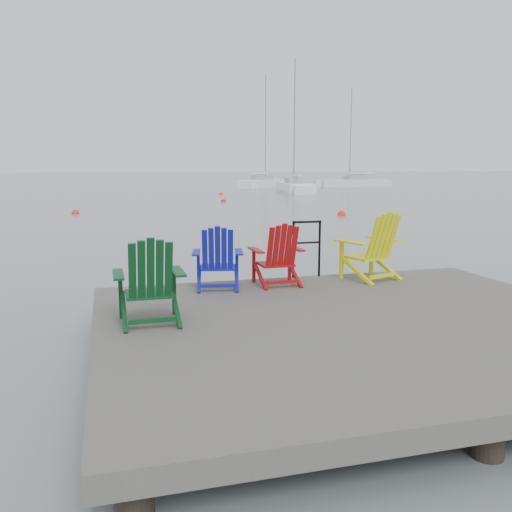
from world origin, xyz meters
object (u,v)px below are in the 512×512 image
object	(u,v)px
sailboat_far	(353,184)
buoy_d	(221,195)
sailboat_near	(294,188)
chair_green	(150,281)
chair_red	(278,255)
buoy_c	(223,202)
buoy_a	(342,215)
buoy_b	(76,214)
chair_yellow	(373,246)
chair_blue	(218,258)
sailboat_mid	(264,184)
handrail	(307,243)

from	to	relation	value
sailboat_far	buoy_d	size ratio (longest dim) A/B	29.59
sailboat_near	chair_green	bearing A→B (deg)	-101.57
chair_red	buoy_c	world-z (taller)	chair_red
chair_green	buoy_a	size ratio (longest dim) A/B	2.41
chair_red	buoy_b	world-z (taller)	chair_red
chair_red	chair_yellow	xyz separation A→B (m)	(1.53, -0.01, 0.07)
chair_yellow	sailboat_near	bearing A→B (deg)	54.13
sailboat_near	buoy_c	xyz separation A→B (m)	(-8.73, -11.02, -0.36)
chair_yellow	sailboat_far	world-z (taller)	sailboat_far
chair_blue	chair_yellow	world-z (taller)	chair_yellow
sailboat_near	sailboat_mid	distance (m)	12.22
sailboat_near	chair_blue	bearing A→B (deg)	-100.94
buoy_a	sailboat_near	bearing A→B (deg)	75.91
sailboat_far	sailboat_near	bearing A→B (deg)	132.19
handrail	buoy_a	xyz separation A→B (m)	(7.48, 15.05, -1.04)
chair_blue	buoy_a	size ratio (longest dim) A/B	2.23
chair_blue	buoy_b	bearing A→B (deg)	109.67
sailboat_mid	buoy_d	size ratio (longest dim) A/B	33.40
sailboat_mid	handrail	bearing A→B (deg)	-65.38
chair_green	sailboat_mid	distance (m)	53.73
handrail	chair_blue	xyz separation A→B (m)	(-1.53, -0.47, -0.08)
chair_blue	buoy_d	distance (m)	35.60
chair_red	chair_yellow	distance (m)	1.53
sailboat_mid	buoy_d	world-z (taller)	sailboat_mid
chair_yellow	sailboat_far	xyz separation A→B (m)	(22.22, 47.04, -0.67)
sailboat_mid	sailboat_far	distance (m)	9.74
buoy_b	sailboat_mid	bearing A→B (deg)	58.76
chair_yellow	buoy_c	world-z (taller)	chair_yellow
chair_red	sailboat_near	world-z (taller)	sailboat_near
chair_red	buoy_c	bearing A→B (deg)	78.89
handrail	chair_red	distance (m)	0.79
chair_yellow	buoy_d	bearing A→B (deg)	63.86
buoy_a	chair_red	bearing A→B (deg)	-117.56
sailboat_near	sailboat_mid	bearing A→B (deg)	96.61
handrail	buoy_d	bearing A→B (deg)	80.28
handrail	sailboat_near	xyz separation A→B (m)	(12.98, 36.99, -0.69)
chair_red	buoy_a	xyz separation A→B (m)	(8.10, 15.52, -0.96)
chair_green	buoy_b	bearing A→B (deg)	94.53
chair_blue	sailboat_far	world-z (taller)	sailboat_far
sailboat_near	sailboat_mid	world-z (taller)	sailboat_mid
chair_blue	chair_red	size ratio (longest dim) A/B	0.99
chair_yellow	sailboat_mid	world-z (taller)	sailboat_mid
chair_blue	sailboat_near	xyz separation A→B (m)	(14.52, 37.46, -0.60)
handrail	chair_yellow	world-z (taller)	chair_yellow
chair_green	buoy_d	bearing A→B (deg)	76.49
chair_red	sailboat_near	bearing A→B (deg)	69.38
chair_red	buoy_b	size ratio (longest dim) A/B	2.44
sailboat_near	buoy_d	distance (m)	7.59
sailboat_far	chair_yellow	bearing A→B (deg)	153.60
chair_green	buoy_b	xyz separation A→B (m)	(-1.81, 21.20, -0.99)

